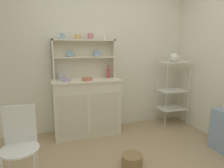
{
  "coord_description": "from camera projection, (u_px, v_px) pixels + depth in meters",
  "views": [
    {
      "loc": [
        -0.8,
        -1.67,
        1.41
      ],
      "look_at": [
        0.07,
        1.12,
        0.86
      ],
      "focal_mm": 31.35,
      "sensor_mm": 36.0,
      "label": 1
    }
  ],
  "objects": [
    {
      "name": "cup_rose_2",
      "position": [
        90.0,
        36.0,
        3.11
      ],
      "size": [
        0.09,
        0.08,
        0.09
      ],
      "color": "#D17A84",
      "rests_on": "hutch_shelf_unit"
    },
    {
      "name": "cup_gold_1",
      "position": [
        77.0,
        37.0,
        3.06
      ],
      "size": [
        0.09,
        0.08,
        0.08
      ],
      "color": "#DBB760",
      "rests_on": "hutch_shelf_unit"
    },
    {
      "name": "bowl_mixing_large",
      "position": [
        67.0,
        80.0,
        2.93
      ],
      "size": [
        0.12,
        0.12,
        0.05
      ],
      "primitive_type": "cylinder",
      "color": "#B79ECC",
      "rests_on": "hutch_cabinet"
    },
    {
      "name": "hutch_cabinet",
      "position": [
        87.0,
        106.0,
        3.18
      ],
      "size": [
        1.07,
        0.45,
        0.91
      ],
      "color": "silver",
      "rests_on": "ground"
    },
    {
      "name": "wire_chair",
      "position": [
        20.0,
        140.0,
        1.91
      ],
      "size": [
        0.36,
        0.36,
        0.85
      ],
      "rotation": [
        0.0,
        0.0,
        0.13
      ],
      "color": "white",
      "rests_on": "ground"
    },
    {
      "name": "cup_sky_0",
      "position": [
        62.0,
        36.0,
        2.99
      ],
      "size": [
        0.08,
        0.07,
        0.09
      ],
      "color": "#8EB2D1",
      "rests_on": "hutch_shelf_unit"
    },
    {
      "name": "jam_bottle",
      "position": [
        109.0,
        73.0,
        3.28
      ],
      "size": [
        0.06,
        0.06,
        0.21
      ],
      "color": "#B74C47",
      "rests_on": "hutch_cabinet"
    },
    {
      "name": "bowl_floral_medium",
      "position": [
        87.0,
        79.0,
        3.02
      ],
      "size": [
        0.17,
        0.17,
        0.05
      ],
      "primitive_type": "cylinder",
      "color": "#C67556",
      "rests_on": "hutch_cabinet"
    },
    {
      "name": "wall_back",
      "position": [
        99.0,
        57.0,
        3.36
      ],
      "size": [
        3.84,
        0.05,
        2.5
      ],
      "primitive_type": "cube",
      "color": "silver",
      "rests_on": "ground"
    },
    {
      "name": "bakers_rack",
      "position": [
        173.0,
        87.0,
        3.53
      ],
      "size": [
        0.48,
        0.34,
        1.16
      ],
      "color": "silver",
      "rests_on": "ground"
    },
    {
      "name": "hutch_shelf_unit",
      "position": [
        84.0,
        56.0,
        3.18
      ],
      "size": [
        1.0,
        0.18,
        0.63
      ],
      "color": "beige",
      "rests_on": "hutch_cabinet"
    },
    {
      "name": "porcelain_teapot",
      "position": [
        174.0,
        57.0,
        3.44
      ],
      "size": [
        0.24,
        0.15,
        0.17
      ],
      "color": "white",
      "rests_on": "bakers_rack"
    },
    {
      "name": "floor_basket",
      "position": [
        132.0,
        160.0,
        2.36
      ],
      "size": [
        0.25,
        0.25,
        0.14
      ],
      "primitive_type": "cylinder",
      "color": "#93754C",
      "rests_on": "ground"
    },
    {
      "name": "utensil_jar",
      "position": [
        60.0,
        76.0,
        3.04
      ],
      "size": [
        0.08,
        0.08,
        0.24
      ],
      "color": "#B2B7C6",
      "rests_on": "hutch_cabinet"
    },
    {
      "name": "cup_cream_3",
      "position": [
        104.0,
        37.0,
        3.18
      ],
      "size": [
        0.08,
        0.07,
        0.09
      ],
      "color": "silver",
      "rests_on": "hutch_shelf_unit"
    }
  ]
}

